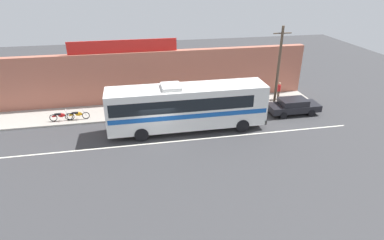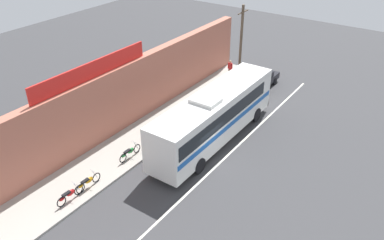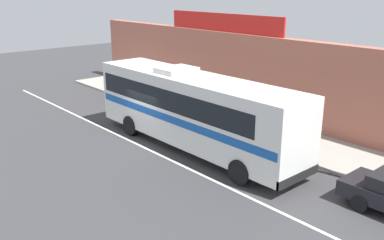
{
  "view_description": "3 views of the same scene",
  "coord_description": "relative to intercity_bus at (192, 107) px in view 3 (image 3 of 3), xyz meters",
  "views": [
    {
      "loc": [
        -1.46,
        -21.01,
        11.54
      ],
      "look_at": [
        2.7,
        0.49,
        1.0
      ],
      "focal_mm": 29.68,
      "sensor_mm": 36.0,
      "label": 1
    },
    {
      "loc": [
        -17.38,
        -10.95,
        15.18
      ],
      "look_at": [
        0.81,
        1.7,
        2.15
      ],
      "focal_mm": 36.69,
      "sensor_mm": 36.0,
      "label": 2
    },
    {
      "loc": [
        16.71,
        -11.68,
        7.5
      ],
      "look_at": [
        1.93,
        1.28,
        1.25
      ],
      "focal_mm": 39.55,
      "sensor_mm": 36.0,
      "label": 3
    }
  ],
  "objects": [
    {
      "name": "storefront_facade",
      "position": [
        -2.33,
        6.42,
        0.33
      ],
      "size": [
        30.0,
        0.7,
        4.8
      ],
      "primitive_type": "cube",
      "color": "#B26651",
      "rests_on": "ground_plane"
    },
    {
      "name": "ground_plane",
      "position": [
        -2.33,
        -0.93,
        -2.07
      ],
      "size": [
        70.0,
        70.0,
        0.0
      ],
      "primitive_type": "plane",
      "color": "#3A3A3D"
    },
    {
      "name": "motorcycle_blue",
      "position": [
        -8.56,
        3.23,
        -1.5
      ],
      "size": [
        1.84,
        0.56,
        0.94
      ],
      "color": "black",
      "rests_on": "sidewalk_slab"
    },
    {
      "name": "road_center_stripe",
      "position": [
        -2.33,
        -1.73,
        -2.06
      ],
      "size": [
        30.0,
        0.14,
        0.01
      ],
      "primitive_type": "cube",
      "color": "silver",
      "rests_on": "ground_plane"
    },
    {
      "name": "motorcycle_purple",
      "position": [
        -4.96,
        3.28,
        -1.5
      ],
      "size": [
        1.94,
        0.56,
        0.94
      ],
      "color": "black",
      "rests_on": "sidewalk_slab"
    },
    {
      "name": "motorcycle_red",
      "position": [
        -9.91,
        3.24,
        -1.5
      ],
      "size": [
        1.82,
        0.56,
        0.94
      ],
      "color": "black",
      "rests_on": "sidewalk_slab"
    },
    {
      "name": "storefront_billboard",
      "position": [
        -4.44,
        6.42,
        3.28
      ],
      "size": [
        9.43,
        0.12,
        1.1
      ],
      "primitive_type": "cube",
      "color": "red",
      "rests_on": "storefront_facade"
    },
    {
      "name": "sidewalk_slab",
      "position": [
        -2.33,
        4.27,
        -2.0
      ],
      "size": [
        30.0,
        3.6,
        0.14
      ],
      "primitive_type": "cube",
      "color": "#A8A399",
      "rests_on": "ground_plane"
    },
    {
      "name": "intercity_bus",
      "position": [
        0.0,
        0.0,
        0.0
      ],
      "size": [
        12.1,
        2.64,
        3.78
      ],
      "color": "white",
      "rests_on": "ground_plane"
    }
  ]
}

